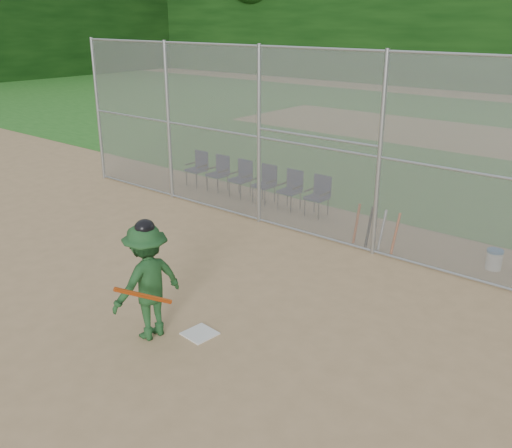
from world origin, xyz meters
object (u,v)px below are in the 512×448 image
Objects in this scene: chair_0 at (196,169)px; home_plate at (200,334)px; batter_at_plate at (147,281)px; water_cooler at (494,259)px.

home_plate is at bearing -44.23° from chair_0.
home_plate is at bearing 41.13° from batter_at_plate.
chair_0 is (-8.45, 0.41, 0.28)m from water_cooler.
water_cooler is (3.16, 5.76, -0.70)m from batter_at_plate.
batter_at_plate is at bearing -138.87° from home_plate.
chair_0 is at bearing 130.59° from batter_at_plate.
chair_0 is at bearing 135.77° from home_plate.
home_plate is at bearing -116.26° from water_cooler.
water_cooler is 0.41× the size of chair_0.
home_plate is 5.89m from water_cooler.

